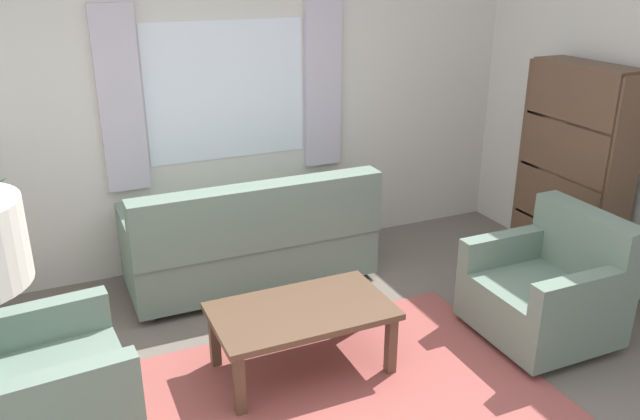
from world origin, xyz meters
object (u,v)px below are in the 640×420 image
armchair_right (550,289)px  bookshelf (571,171)px  couch (252,242)px  coffee_table (302,316)px  armchair_left (36,387)px

armchair_right → bookshelf: (0.77, 0.70, 0.53)m
couch → bookshelf: 2.56m
coffee_table → bookshelf: (2.45, 0.39, 0.50)m
coffee_table → armchair_right: bearing=-10.4°
couch → bookshelf: bearing=160.7°
couch → coffee_table: couch is taller
coffee_table → armchair_left: bearing=-178.1°
couch → armchair_right: 2.22m
couch → bookshelf: (2.37, -0.83, 0.52)m
couch → armchair_right: bearing=136.4°
coffee_table → bookshelf: size_ratio=0.64×
armchair_left → coffee_table: size_ratio=0.82×
couch → coffee_table: 1.22m
couch → armchair_left: couch is taller
armchair_left → armchair_right: bearing=-99.4°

